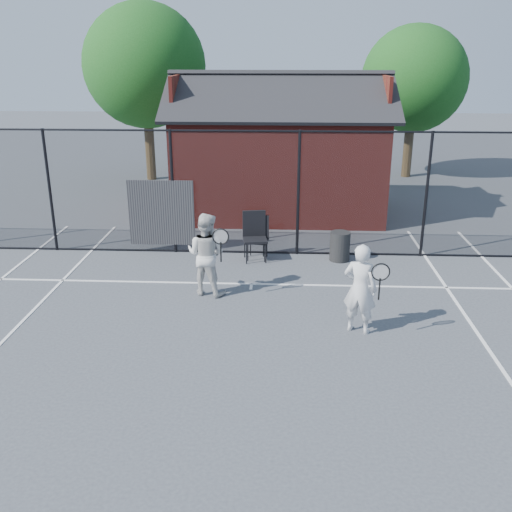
{
  "coord_description": "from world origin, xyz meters",
  "views": [
    {
      "loc": [
        0.65,
        -8.23,
        4.67
      ],
      "look_at": [
        0.16,
        1.72,
        1.1
      ],
      "focal_mm": 40.0,
      "sensor_mm": 36.0,
      "label": 1
    }
  ],
  "objects_px": {
    "chair_right": "(255,238)",
    "player_front": "(360,289)",
    "clubhouse": "(279,160)",
    "chair_left": "(258,239)",
    "waste_bin": "(340,246)",
    "player_back": "(206,254)"
  },
  "relations": [
    {
      "from": "player_front",
      "to": "chair_right",
      "type": "xyz_separation_m",
      "value": [
        -2.0,
        3.57,
        -0.25
      ]
    },
    {
      "from": "clubhouse",
      "to": "chair_left",
      "type": "relative_size",
      "value": 6.48
    },
    {
      "from": "chair_right",
      "to": "waste_bin",
      "type": "height_order",
      "value": "chair_right"
    },
    {
      "from": "player_front",
      "to": "chair_right",
      "type": "distance_m",
      "value": 4.1
    },
    {
      "from": "chair_left",
      "to": "player_front",
      "type": "bearing_deg",
      "value": -55.86
    },
    {
      "from": "player_back",
      "to": "waste_bin",
      "type": "relative_size",
      "value": 2.44
    },
    {
      "from": "player_front",
      "to": "waste_bin",
      "type": "xyz_separation_m",
      "value": [
        -0.0,
        3.67,
        -0.47
      ]
    },
    {
      "from": "player_back",
      "to": "chair_left",
      "type": "xyz_separation_m",
      "value": [
        0.94,
        2.11,
        -0.35
      ]
    },
    {
      "from": "clubhouse",
      "to": "player_back",
      "type": "bearing_deg",
      "value": -102.0
    },
    {
      "from": "chair_right",
      "to": "player_front",
      "type": "bearing_deg",
      "value": -70.15
    },
    {
      "from": "waste_bin",
      "to": "chair_left",
      "type": "bearing_deg",
      "value": 180.0
    },
    {
      "from": "clubhouse",
      "to": "waste_bin",
      "type": "relative_size",
      "value": 9.36
    },
    {
      "from": "chair_left",
      "to": "waste_bin",
      "type": "distance_m",
      "value": 1.96
    },
    {
      "from": "player_back",
      "to": "chair_left",
      "type": "height_order",
      "value": "player_back"
    },
    {
      "from": "player_front",
      "to": "chair_right",
      "type": "bearing_deg",
      "value": 119.32
    },
    {
      "from": "clubhouse",
      "to": "chair_left",
      "type": "xyz_separation_m",
      "value": [
        -0.45,
        -4.4,
        -1.11
      ]
    },
    {
      "from": "clubhouse",
      "to": "chair_right",
      "type": "xyz_separation_m",
      "value": [
        -0.5,
        -4.51,
        -1.04
      ]
    },
    {
      "from": "clubhouse",
      "to": "chair_right",
      "type": "bearing_deg",
      "value": -96.32
    },
    {
      "from": "player_front",
      "to": "chair_left",
      "type": "bearing_deg",
      "value": 117.98
    },
    {
      "from": "clubhouse",
      "to": "chair_left",
      "type": "height_order",
      "value": "clubhouse"
    },
    {
      "from": "chair_right",
      "to": "waste_bin",
      "type": "xyz_separation_m",
      "value": [
        2.0,
        0.11,
        -0.22
      ]
    },
    {
      "from": "player_front",
      "to": "chair_left",
      "type": "relative_size",
      "value": 1.62
    }
  ]
}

